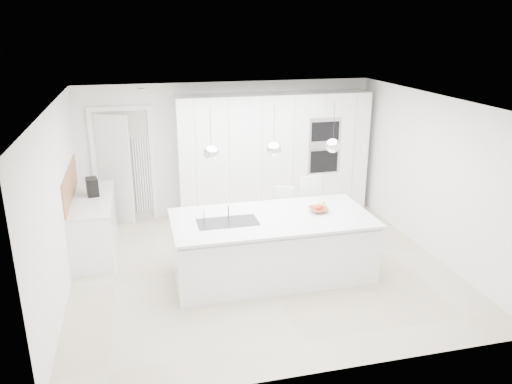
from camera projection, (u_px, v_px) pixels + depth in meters
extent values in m
plane|color=#BCAF98|center=(261.00, 267.00, 7.57)|extent=(5.50, 5.50, 0.00)
plane|color=white|center=(229.00, 148.00, 9.47)|extent=(5.50, 0.00, 5.50)
plane|color=white|center=(59.00, 204.00, 6.56)|extent=(0.00, 5.00, 5.00)
plane|color=white|center=(261.00, 101.00, 6.77)|extent=(5.50, 5.50, 0.00)
cube|color=white|center=(273.00, 155.00, 9.41)|extent=(3.60, 0.60, 2.30)
cube|color=white|center=(110.00, 170.00, 8.99)|extent=(0.76, 0.38, 2.00)
cube|color=white|center=(94.00, 226.00, 7.99)|extent=(0.60, 1.80, 0.86)
cube|color=white|center=(91.00, 199.00, 7.85)|extent=(0.62, 1.82, 0.04)
cube|color=#A46B41|center=(70.00, 184.00, 7.70)|extent=(0.02, 1.80, 0.50)
cube|color=white|center=(273.00, 248.00, 7.18)|extent=(2.80, 1.20, 0.86)
cube|color=white|center=(272.00, 218.00, 7.08)|extent=(2.84, 1.40, 0.04)
cylinder|color=white|center=(228.00, 207.00, 7.03)|extent=(0.02, 0.02, 0.30)
sphere|color=white|center=(211.00, 153.00, 6.52)|extent=(0.20, 0.20, 0.20)
sphere|color=white|center=(274.00, 149.00, 6.71)|extent=(0.20, 0.20, 0.20)
sphere|color=white|center=(333.00, 146.00, 6.90)|extent=(0.20, 0.20, 0.20)
imported|color=#A46B41|center=(319.00, 210.00, 7.26)|extent=(0.29, 0.29, 0.07)
cube|color=black|center=(92.00, 187.00, 7.92)|extent=(0.22, 0.29, 0.28)
sphere|color=red|center=(318.00, 207.00, 7.29)|extent=(0.07, 0.07, 0.07)
sphere|color=red|center=(321.00, 207.00, 7.26)|extent=(0.08, 0.08, 0.08)
sphere|color=red|center=(318.00, 208.00, 7.23)|extent=(0.08, 0.08, 0.08)
torus|color=yellow|center=(320.00, 204.00, 7.26)|extent=(0.21, 0.16, 0.19)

